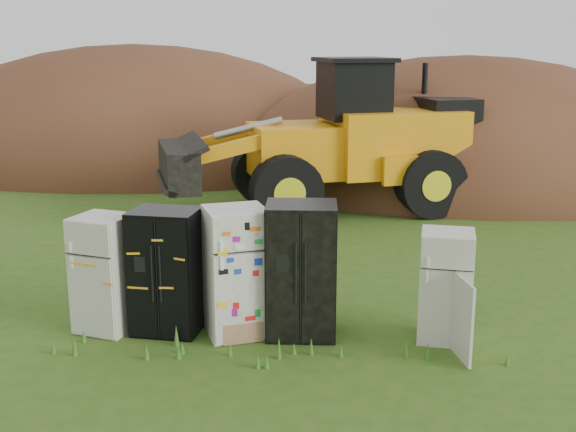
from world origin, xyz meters
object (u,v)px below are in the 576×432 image
fridge_black_side (167,271)px  fridge_sticker (236,272)px  wheel_loader (316,136)px  fridge_dark_mid (301,270)px  fridge_leftmost (105,273)px  fridge_open_door (446,286)px

fridge_black_side → fridge_sticker: 0.99m
fridge_black_side → wheel_loader: (1.77, 7.55, 0.94)m
fridge_dark_mid → wheel_loader: 7.57m
fridge_leftmost → fridge_open_door: size_ratio=1.08×
fridge_leftmost → wheel_loader: wheel_loader is taller
fridge_black_side → fridge_open_door: size_ratio=1.14×
fridge_sticker → fridge_dark_mid: size_ratio=0.97×
fridge_sticker → wheel_loader: (0.78, 7.58, 0.91)m
fridge_sticker → fridge_dark_mid: fridge_dark_mid is taller
fridge_black_side → wheel_loader: size_ratio=0.23×
fridge_leftmost → fridge_dark_mid: size_ratio=0.89×
fridge_leftmost → fridge_open_door: 4.77m
fridge_black_side → fridge_dark_mid: (1.90, 0.03, 0.06)m
fridge_leftmost → wheel_loader: size_ratio=0.22×
fridge_dark_mid → fridge_open_door: size_ratio=1.22×
wheel_loader → fridge_leftmost: bearing=-128.0°
fridge_sticker → fridge_dark_mid: bearing=-18.0°
fridge_sticker → fridge_black_side: bearing=156.7°
fridge_sticker → wheel_loader: size_ratio=0.24×
fridge_dark_mid → fridge_sticker: bearing=-178.7°
fridge_leftmost → fridge_dark_mid: 2.79m
fridge_dark_mid → wheel_loader: (-0.13, 7.52, 0.88)m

